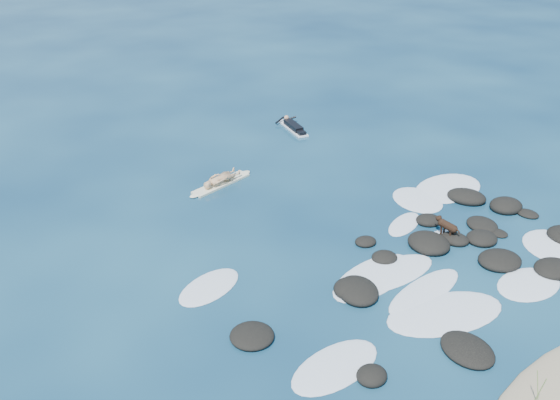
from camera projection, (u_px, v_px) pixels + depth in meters
ground at (388, 255)px, 21.16m from camera, size 160.00×160.00×0.00m
reef_rocks at (459, 254)px, 21.03m from camera, size 13.78×7.76×0.55m
breaking_foam at (431, 260)px, 20.87m from camera, size 14.56×8.51×0.12m
standing_surfer_rig at (220, 168)px, 25.55m from camera, size 3.34×1.20×1.91m
paddling_surfer_rig at (293, 126)px, 31.37m from camera, size 1.27×2.70×0.47m
dog at (447, 225)px, 21.94m from camera, size 0.30×1.18×0.75m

